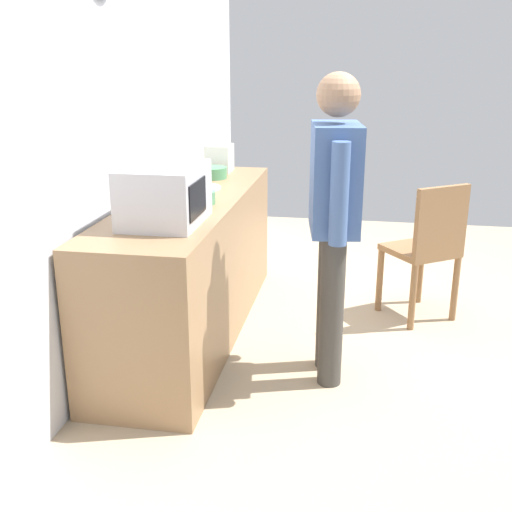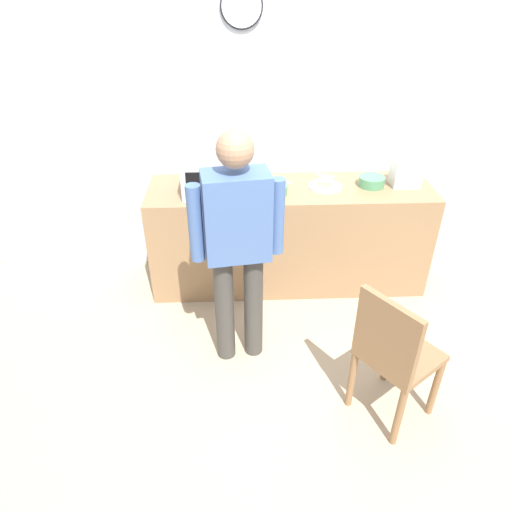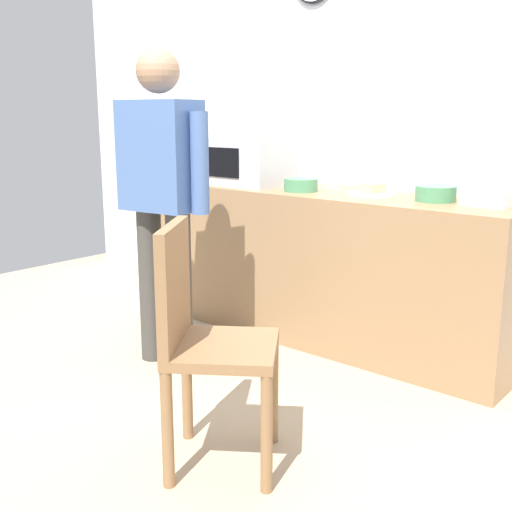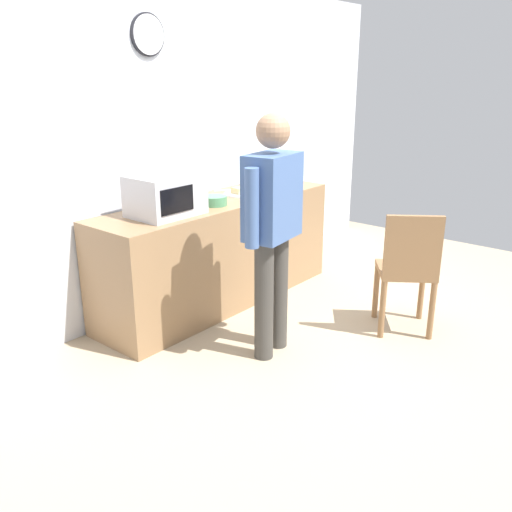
{
  "view_description": "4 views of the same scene",
  "coord_description": "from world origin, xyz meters",
  "px_view_note": "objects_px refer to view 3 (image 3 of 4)",
  "views": [
    {
      "loc": [
        -3.63,
        0.17,
        1.72
      ],
      "look_at": [
        -0.25,
        0.77,
        0.6
      ],
      "focal_mm": 43.39,
      "sensor_mm": 36.0,
      "label": 1
    },
    {
      "loc": [
        -0.46,
        -2.16,
        2.42
      ],
      "look_at": [
        -0.34,
        0.7,
        0.58
      ],
      "focal_mm": 32.5,
      "sensor_mm": 36.0,
      "label": 2
    },
    {
      "loc": [
        2.0,
        -1.83,
        1.33
      ],
      "look_at": [
        -0.16,
        0.69,
        0.58
      ],
      "focal_mm": 44.05,
      "sensor_mm": 36.0,
      "label": 3
    },
    {
      "loc": [
        -3.22,
        -1.82,
        1.88
      ],
      "look_at": [
        -0.18,
        0.7,
        0.55
      ],
      "focal_mm": 38.4,
      "sensor_mm": 36.0,
      "label": 4
    }
  ],
  "objects_px": {
    "sandwich_plate": "(371,192)",
    "cereal_bowl": "(301,185)",
    "person_standing": "(162,186)",
    "wooden_chair": "(203,335)",
    "spoon_utensil": "(397,191)",
    "toaster": "(490,186)",
    "microwave": "(248,161)",
    "salad_bowl": "(436,194)",
    "fork_utensil": "(333,188)"
  },
  "relations": [
    {
      "from": "cereal_bowl",
      "to": "person_standing",
      "type": "bearing_deg",
      "value": -110.11
    },
    {
      "from": "toaster",
      "to": "person_standing",
      "type": "bearing_deg",
      "value": -145.54
    },
    {
      "from": "spoon_utensil",
      "to": "microwave",
      "type": "bearing_deg",
      "value": -163.2
    },
    {
      "from": "salad_bowl",
      "to": "wooden_chair",
      "type": "distance_m",
      "value": 1.57
    },
    {
      "from": "sandwich_plate",
      "to": "wooden_chair",
      "type": "height_order",
      "value": "sandwich_plate"
    },
    {
      "from": "spoon_utensil",
      "to": "toaster",
      "type": "bearing_deg",
      "value": -19.02
    },
    {
      "from": "salad_bowl",
      "to": "person_standing",
      "type": "distance_m",
      "value": 1.41
    },
    {
      "from": "fork_utensil",
      "to": "spoon_utensil",
      "type": "height_order",
      "value": "same"
    },
    {
      "from": "toaster",
      "to": "wooden_chair",
      "type": "bearing_deg",
      "value": -107.35
    },
    {
      "from": "cereal_bowl",
      "to": "person_standing",
      "type": "height_order",
      "value": "person_standing"
    },
    {
      "from": "fork_utensil",
      "to": "sandwich_plate",
      "type": "bearing_deg",
      "value": -20.37
    },
    {
      "from": "sandwich_plate",
      "to": "toaster",
      "type": "distance_m",
      "value": 0.65
    },
    {
      "from": "cereal_bowl",
      "to": "toaster",
      "type": "height_order",
      "value": "toaster"
    },
    {
      "from": "sandwich_plate",
      "to": "cereal_bowl",
      "type": "relative_size",
      "value": 1.35
    },
    {
      "from": "person_standing",
      "to": "sandwich_plate",
      "type": "bearing_deg",
      "value": 52.04
    },
    {
      "from": "sandwich_plate",
      "to": "fork_utensil",
      "type": "distance_m",
      "value": 0.36
    },
    {
      "from": "cereal_bowl",
      "to": "wooden_chair",
      "type": "xyz_separation_m",
      "value": [
        0.58,
        -1.39,
        -0.4
      ]
    },
    {
      "from": "person_standing",
      "to": "wooden_chair",
      "type": "distance_m",
      "value": 1.14
    },
    {
      "from": "person_standing",
      "to": "wooden_chair",
      "type": "relative_size",
      "value": 1.75
    },
    {
      "from": "microwave",
      "to": "wooden_chair",
      "type": "height_order",
      "value": "microwave"
    },
    {
      "from": "microwave",
      "to": "spoon_utensil",
      "type": "height_order",
      "value": "microwave"
    },
    {
      "from": "cereal_bowl",
      "to": "salad_bowl",
      "type": "bearing_deg",
      "value": 7.94
    },
    {
      "from": "spoon_utensil",
      "to": "wooden_chair",
      "type": "xyz_separation_m",
      "value": [
        0.13,
        -1.72,
        -0.37
      ]
    },
    {
      "from": "toaster",
      "to": "spoon_utensil",
      "type": "bearing_deg",
      "value": 160.98
    },
    {
      "from": "cereal_bowl",
      "to": "wooden_chair",
      "type": "relative_size",
      "value": 0.21
    },
    {
      "from": "microwave",
      "to": "cereal_bowl",
      "type": "relative_size",
      "value": 2.53
    },
    {
      "from": "person_standing",
      "to": "cereal_bowl",
      "type": "bearing_deg",
      "value": 69.89
    },
    {
      "from": "sandwich_plate",
      "to": "fork_utensil",
      "type": "bearing_deg",
      "value": 159.63
    },
    {
      "from": "spoon_utensil",
      "to": "wooden_chair",
      "type": "bearing_deg",
      "value": -85.59
    },
    {
      "from": "person_standing",
      "to": "fork_utensil",
      "type": "bearing_deg",
      "value": 70.11
    },
    {
      "from": "salad_bowl",
      "to": "fork_utensil",
      "type": "bearing_deg",
      "value": 170.8
    },
    {
      "from": "salad_bowl",
      "to": "toaster",
      "type": "distance_m",
      "value": 0.28
    },
    {
      "from": "sandwich_plate",
      "to": "wooden_chair",
      "type": "xyz_separation_m",
      "value": [
        0.17,
        -1.49,
        -0.38
      ]
    },
    {
      "from": "salad_bowl",
      "to": "spoon_utensil",
      "type": "xyz_separation_m",
      "value": [
        -0.33,
        0.22,
        -0.04
      ]
    },
    {
      "from": "microwave",
      "to": "sandwich_plate",
      "type": "xyz_separation_m",
      "value": [
        0.87,
        0.04,
        -0.13
      ]
    },
    {
      "from": "sandwich_plate",
      "to": "person_standing",
      "type": "height_order",
      "value": "person_standing"
    },
    {
      "from": "spoon_utensil",
      "to": "wooden_chair",
      "type": "height_order",
      "value": "wooden_chair"
    },
    {
      "from": "toaster",
      "to": "wooden_chair",
      "type": "xyz_separation_m",
      "value": [
        -0.47,
        -1.51,
        -0.46
      ]
    },
    {
      "from": "microwave",
      "to": "spoon_utensil",
      "type": "bearing_deg",
      "value": 16.8
    },
    {
      "from": "cereal_bowl",
      "to": "wooden_chair",
      "type": "height_order",
      "value": "cereal_bowl"
    },
    {
      "from": "salad_bowl",
      "to": "toaster",
      "type": "height_order",
      "value": "toaster"
    },
    {
      "from": "person_standing",
      "to": "toaster",
      "type": "bearing_deg",
      "value": 34.46
    },
    {
      "from": "salad_bowl",
      "to": "fork_utensil",
      "type": "distance_m",
      "value": 0.72
    },
    {
      "from": "cereal_bowl",
      "to": "toaster",
      "type": "distance_m",
      "value": 1.06
    },
    {
      "from": "microwave",
      "to": "wooden_chair",
      "type": "bearing_deg",
      "value": -54.38
    },
    {
      "from": "microwave",
      "to": "salad_bowl",
      "type": "height_order",
      "value": "microwave"
    },
    {
      "from": "sandwich_plate",
      "to": "wooden_chair",
      "type": "distance_m",
      "value": 1.55
    },
    {
      "from": "wooden_chair",
      "to": "salad_bowl",
      "type": "bearing_deg",
      "value": 82.38
    },
    {
      "from": "sandwich_plate",
      "to": "cereal_bowl",
      "type": "bearing_deg",
      "value": -166.39
    },
    {
      "from": "cereal_bowl",
      "to": "fork_utensil",
      "type": "distance_m",
      "value": 0.24
    }
  ]
}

